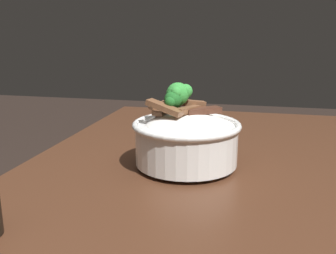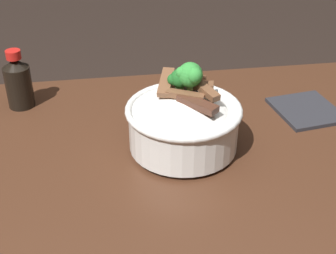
% 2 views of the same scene
% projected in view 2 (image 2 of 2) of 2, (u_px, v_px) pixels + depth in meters
% --- Properties ---
extents(dining_table, '(1.48, 0.87, 0.79)m').
position_uv_depth(dining_table, '(92.00, 253.00, 0.86)').
color(dining_table, '#472819').
rests_on(dining_table, ground).
extents(rice_bowl, '(0.21, 0.21, 0.16)m').
position_uv_depth(rice_bowl, '(184.00, 120.00, 0.86)').
color(rice_bowl, white).
rests_on(rice_bowl, dining_table).
extents(soy_sauce_bottle, '(0.06, 0.06, 0.13)m').
position_uv_depth(soy_sauce_bottle, '(18.00, 82.00, 1.01)').
color(soy_sauce_bottle, black).
rests_on(soy_sauce_bottle, dining_table).
extents(folded_napkin, '(0.14, 0.15, 0.01)m').
position_uv_depth(folded_napkin, '(306.00, 110.00, 1.01)').
color(folded_napkin, '#28282D').
rests_on(folded_napkin, dining_table).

